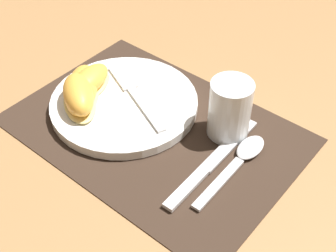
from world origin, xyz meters
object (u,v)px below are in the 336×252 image
at_px(spoon, 242,157).
at_px(citrus_wedge_2, 79,96).
at_px(plate, 124,103).
at_px(citrus_wedge_1, 82,90).
at_px(knife, 211,163).
at_px(juice_glass, 229,112).
at_px(citrus_wedge_0, 88,83).
at_px(fork, 133,91).

height_order(spoon, citrus_wedge_2, citrus_wedge_2).
distance_m(plate, citrus_wedge_1, 0.07).
bearing_deg(knife, juice_glass, 106.23).
height_order(citrus_wedge_0, citrus_wedge_2, citrus_wedge_2).
height_order(knife, citrus_wedge_2, citrus_wedge_2).
height_order(plate, fork, fork).
relative_size(juice_glass, citrus_wedge_0, 0.85).
relative_size(spoon, citrus_wedge_2, 1.53).
relative_size(knife, citrus_wedge_0, 1.99).
height_order(juice_glass, citrus_wedge_1, juice_glass).
xyz_separation_m(citrus_wedge_1, citrus_wedge_2, (0.01, -0.02, 0.01)).
relative_size(plate, citrus_wedge_2, 2.18).
xyz_separation_m(juice_glass, citrus_wedge_1, (-0.23, -0.10, -0.01)).
xyz_separation_m(knife, fork, (-0.19, 0.04, 0.02)).
bearing_deg(citrus_wedge_2, juice_glass, 28.94).
bearing_deg(plate, fork, 91.98).
xyz_separation_m(plate, knife, (0.19, -0.01, -0.01)).
height_order(fork, citrus_wedge_1, citrus_wedge_1).
height_order(citrus_wedge_1, citrus_wedge_2, citrus_wedge_2).
distance_m(knife, citrus_wedge_2, 0.24).
bearing_deg(fork, spoon, 0.73).
height_order(fork, citrus_wedge_2, citrus_wedge_2).
bearing_deg(spoon, plate, -173.10).
relative_size(plate, citrus_wedge_0, 2.20).
distance_m(plate, citrus_wedge_2, 0.08).
xyz_separation_m(knife, citrus_wedge_0, (-0.25, -0.01, 0.03)).
bearing_deg(spoon, citrus_wedge_0, -170.65).
relative_size(citrus_wedge_0, citrus_wedge_2, 0.99).
bearing_deg(citrus_wedge_1, fork, 47.10).
relative_size(plate, citrus_wedge_1, 1.80).
bearing_deg(citrus_wedge_2, citrus_wedge_1, 126.97).
bearing_deg(citrus_wedge_1, citrus_wedge_2, -53.03).
distance_m(knife, spoon, 0.05).
distance_m(fork, citrus_wedge_0, 0.08).
height_order(plate, juice_glass, juice_glass).
bearing_deg(knife, spoon, 53.81).
distance_m(spoon, fork, 0.22).
xyz_separation_m(juice_glass, knife, (0.02, -0.07, -0.04)).
relative_size(juice_glass, citrus_wedge_2, 0.84).
xyz_separation_m(plate, fork, (-0.00, 0.02, 0.01)).
distance_m(fork, citrus_wedge_1, 0.09).
bearing_deg(spoon, juice_glass, 145.77).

